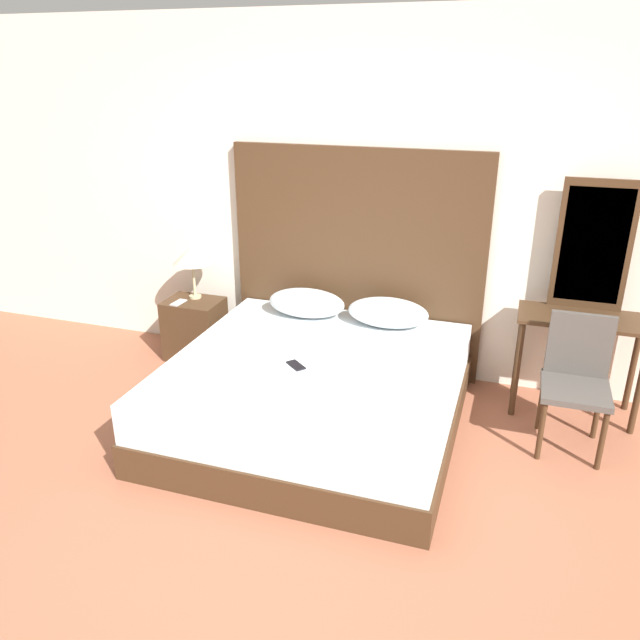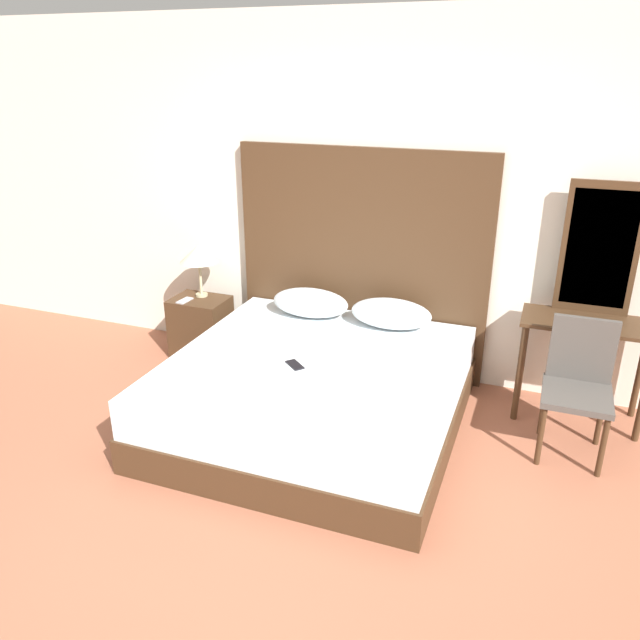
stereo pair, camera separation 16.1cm
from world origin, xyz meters
The scene contains 13 objects.
ground_plane centered at (0.00, 0.00, 0.00)m, with size 16.00×16.00×0.00m, color #9E5B42.
wall_back centered at (0.00, 2.31, 1.35)m, with size 10.00×0.06×2.70m.
bed centered at (-0.13, 1.25, 0.25)m, with size 1.89×1.93×0.50m.
headboard centered at (-0.13, 2.23, 0.88)m, with size 1.98×0.05×1.77m.
pillow_left centered at (-0.45, 1.98, 0.60)m, with size 0.61×0.36×0.21m.
pillow_right centered at (0.19, 1.98, 0.60)m, with size 0.61×0.36×0.21m.
phone_on_bed centered at (-0.22, 1.12, 0.50)m, with size 0.16×0.15×0.01m.
nightstand centered at (-1.45, 1.97, 0.26)m, with size 0.46×0.35×0.51m.
table_lamp centered at (-1.46, 2.04, 0.87)m, with size 0.32×0.32×0.44m.
phone_on_nightstand centered at (-1.53, 1.88, 0.52)m, with size 0.08×0.16×0.01m.
vanity_desk centered at (1.54, 1.99, 0.58)m, with size 0.86×0.42×0.74m.
vanity_mirror centered at (1.54, 2.18, 1.18)m, with size 0.49×0.03×0.90m.
chair centered at (1.51, 1.58, 0.49)m, with size 0.41×0.43×0.87m.
Camera 1 is at (1.08, -2.28, 2.32)m, focal length 35.00 mm.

